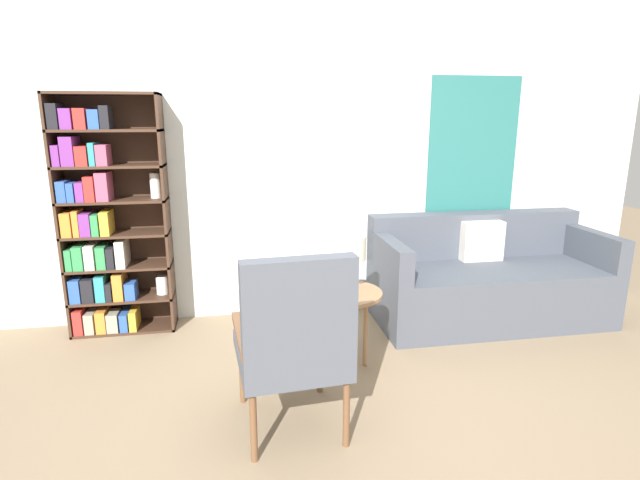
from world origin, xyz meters
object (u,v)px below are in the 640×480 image
armchair (294,337)px  couch (486,280)px  side_table (344,299)px  bookshelf (104,225)px  table_lamp (340,255)px

armchair → couch: bearing=37.0°
side_table → bookshelf: bearing=153.1°
bookshelf → armchair: 2.09m
armchair → table_lamp: bearing=62.6°
table_lamp → armchair: bearing=-117.4°
side_table → table_lamp: bearing=137.4°
bookshelf → table_lamp: bookshelf is taller
bookshelf → couch: 3.13m
table_lamp → side_table: bearing=-42.6°
bookshelf → couch: (3.08, -0.27, -0.54)m
side_table → table_lamp: size_ratio=1.35×
armchair → table_lamp: size_ratio=2.65×
table_lamp → bookshelf: bearing=153.3°
armchair → side_table: armchair is taller
couch → side_table: size_ratio=3.61×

